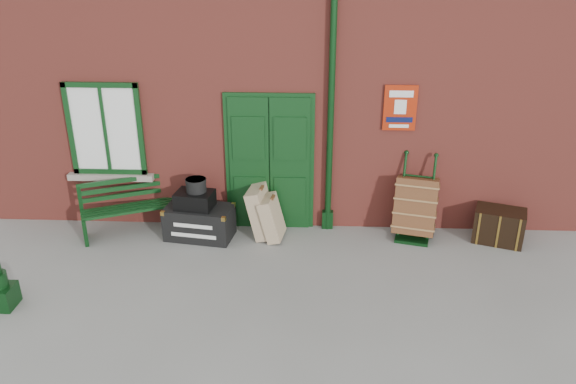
# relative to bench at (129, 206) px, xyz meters

# --- Properties ---
(ground) EXTENTS (80.00, 80.00, 0.00)m
(ground) POSITION_rel_bench_xyz_m (2.57, -1.16, -0.46)
(ground) COLOR gray
(ground) RESTS_ON ground
(station_building) EXTENTS (10.30, 4.30, 4.36)m
(station_building) POSITION_rel_bench_xyz_m (2.57, 2.33, 1.70)
(station_building) COLOR #9C3D32
(station_building) RESTS_ON ground
(bench) EXTENTS (1.54, 1.03, 0.92)m
(bench) POSITION_rel_bench_xyz_m (0.00, 0.00, 0.00)
(bench) COLOR black
(bench) RESTS_ON ground
(houdini_trunk) EXTENTS (1.12, 0.73, 0.52)m
(houdini_trunk) POSITION_rel_bench_xyz_m (1.17, -0.14, -0.20)
(houdini_trunk) COLOR black
(houdini_trunk) RESTS_ON ground
(strongbox) EXTENTS (0.63, 0.50, 0.26)m
(strongbox) POSITION_rel_bench_xyz_m (1.12, -0.14, 0.19)
(strongbox) COLOR black
(strongbox) RESTS_ON houdini_trunk
(hatbox) EXTENTS (0.36, 0.36, 0.21)m
(hatbox) POSITION_rel_bench_xyz_m (1.15, -0.11, 0.43)
(hatbox) COLOR black
(hatbox) RESTS_ON strongbox
(suitcase_back) EXTENTS (0.49, 0.63, 0.83)m
(suitcase_back) POSITION_rel_bench_xyz_m (2.15, -0.02, -0.05)
(suitcase_back) COLOR tan
(suitcase_back) RESTS_ON ground
(suitcase_front) EXTENTS (0.45, 0.57, 0.72)m
(suitcase_front) POSITION_rel_bench_xyz_m (2.33, -0.12, -0.10)
(suitcase_front) COLOR tan
(suitcase_front) RESTS_ON ground
(porter_trolley) EXTENTS (0.79, 0.83, 1.33)m
(porter_trolley) POSITION_rel_bench_xyz_m (4.60, 0.07, 0.05)
(porter_trolley) COLOR black
(porter_trolley) RESTS_ON ground
(dark_trunk) EXTENTS (0.87, 0.71, 0.54)m
(dark_trunk) POSITION_rel_bench_xyz_m (5.91, -0.05, -0.19)
(dark_trunk) COLOR black
(dark_trunk) RESTS_ON ground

